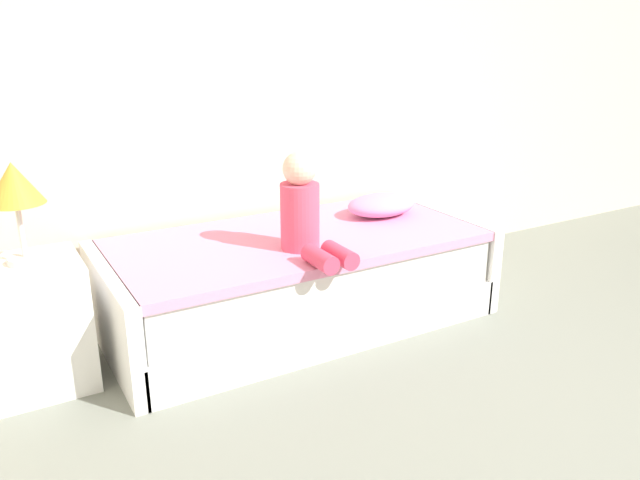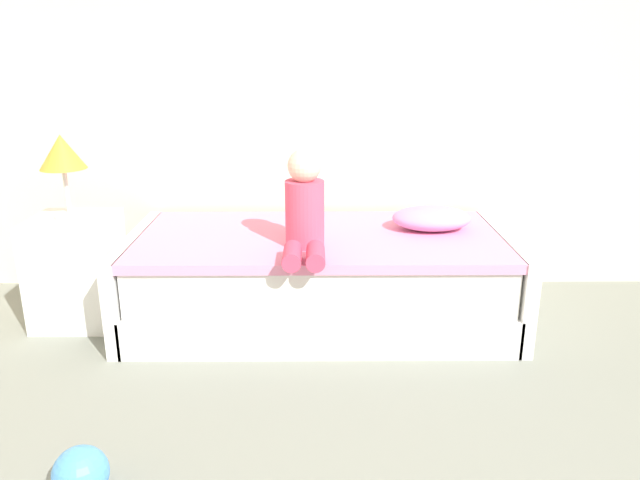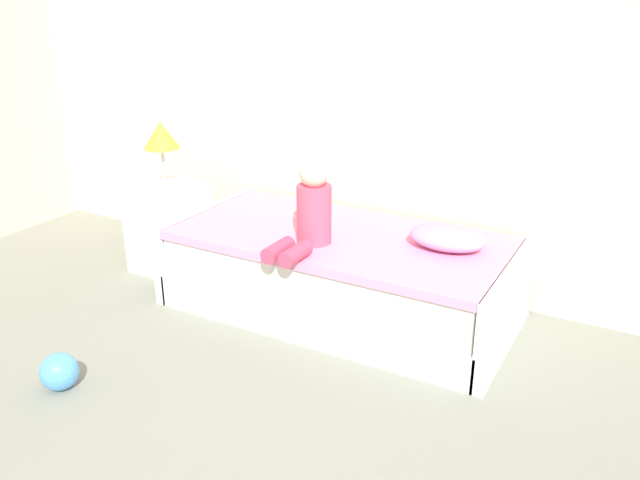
% 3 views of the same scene
% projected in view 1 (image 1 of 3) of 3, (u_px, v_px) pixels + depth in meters
% --- Properties ---
extents(wall_rear, '(7.20, 0.10, 2.90)m').
position_uv_depth(wall_rear, '(335.00, 50.00, 3.91)').
color(wall_rear, beige).
rests_on(wall_rear, ground).
extents(bed, '(2.11, 1.00, 0.50)m').
position_uv_depth(bed, '(298.00, 279.00, 3.52)').
color(bed, white).
rests_on(bed, ground).
extents(nightstand, '(0.44, 0.44, 0.60)m').
position_uv_depth(nightstand, '(36.00, 325.00, 2.86)').
color(nightstand, white).
rests_on(nightstand, ground).
extents(table_lamp, '(0.24, 0.24, 0.45)m').
position_uv_depth(table_lamp, '(15.00, 188.00, 2.66)').
color(table_lamp, silver).
rests_on(table_lamp, nightstand).
extents(child_figure, '(0.20, 0.51, 0.50)m').
position_uv_depth(child_figure, '(304.00, 212.00, 3.15)').
color(child_figure, '#E04C6B').
rests_on(child_figure, bed).
extents(pillow, '(0.44, 0.30, 0.13)m').
position_uv_depth(pillow, '(381.00, 205.00, 3.80)').
color(pillow, '#EA8CC6').
rests_on(pillow, bed).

